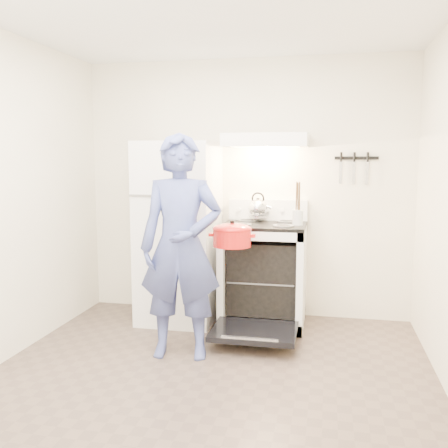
{
  "coord_description": "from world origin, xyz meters",
  "views": [
    {
      "loc": [
        0.8,
        -3.06,
        1.55
      ],
      "look_at": [
        -0.05,
        1.0,
        1.0
      ],
      "focal_mm": 40.0,
      "sensor_mm": 36.0,
      "label": 1
    }
  ],
  "objects_px": {
    "tea_kettle": "(258,207)",
    "dutch_oven": "(232,238)",
    "refrigerator": "(179,232)",
    "person": "(181,247)",
    "stove_body": "(264,276)"
  },
  "relations": [
    {
      "from": "refrigerator",
      "to": "tea_kettle",
      "type": "distance_m",
      "value": 0.79
    },
    {
      "from": "refrigerator",
      "to": "stove_body",
      "type": "height_order",
      "value": "refrigerator"
    },
    {
      "from": "tea_kettle",
      "to": "dutch_oven",
      "type": "bearing_deg",
      "value": -96.84
    },
    {
      "from": "stove_body",
      "to": "dutch_oven",
      "type": "distance_m",
      "value": 0.8
    },
    {
      "from": "refrigerator",
      "to": "person",
      "type": "distance_m",
      "value": 0.91
    },
    {
      "from": "dutch_oven",
      "to": "tea_kettle",
      "type": "bearing_deg",
      "value": 83.16
    },
    {
      "from": "stove_body",
      "to": "person",
      "type": "bearing_deg",
      "value": -120.75
    },
    {
      "from": "tea_kettle",
      "to": "person",
      "type": "distance_m",
      "value": 1.17
    },
    {
      "from": "refrigerator",
      "to": "person",
      "type": "height_order",
      "value": "person"
    },
    {
      "from": "refrigerator",
      "to": "person",
      "type": "relative_size",
      "value": 0.98
    },
    {
      "from": "person",
      "to": "dutch_oven",
      "type": "relative_size",
      "value": 4.58
    },
    {
      "from": "refrigerator",
      "to": "stove_body",
      "type": "xyz_separation_m",
      "value": [
        0.81,
        0.02,
        -0.39
      ]
    },
    {
      "from": "tea_kettle",
      "to": "dutch_oven",
      "type": "height_order",
      "value": "tea_kettle"
    },
    {
      "from": "refrigerator",
      "to": "dutch_oven",
      "type": "xyz_separation_m",
      "value": [
        0.63,
        -0.61,
        0.06
      ]
    },
    {
      "from": "refrigerator",
      "to": "tea_kettle",
      "type": "xyz_separation_m",
      "value": [
        0.73,
        0.19,
        0.24
      ]
    }
  ]
}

